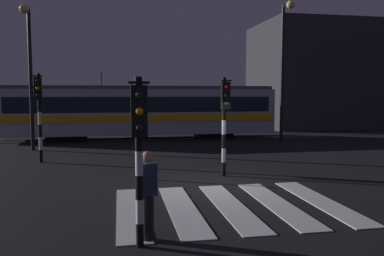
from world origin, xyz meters
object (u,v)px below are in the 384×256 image
traffic_light_kerb_mid_left (139,137)px  street_lamp_trackside_left (29,60)px  street_lamp_trackside_right (284,56)px  traffic_light_median_centre (225,112)px  traffic_light_corner_far_left (39,104)px  tram (142,111)px  bollard_island_edge (138,162)px  pedestrian_waiting_at_kerb (148,195)px

traffic_light_kerb_mid_left → street_lamp_trackside_left: bearing=108.5°
street_lamp_trackside_right → street_lamp_trackside_left: bearing=-176.9°
traffic_light_median_centre → traffic_light_corner_far_left: bearing=148.8°
traffic_light_kerb_mid_left → street_lamp_trackside_left: 14.16m
tram → traffic_light_kerb_mid_left: bearing=-93.9°
traffic_light_kerb_mid_left → tram: (1.19, 17.40, -0.28)m
street_lamp_trackside_left → tram: (5.62, 4.16, -2.63)m
traffic_light_corner_far_left → bollard_island_edge: traffic_light_corner_far_left is taller
pedestrian_waiting_at_kerb → street_lamp_trackside_right: bearing=57.3°
pedestrian_waiting_at_kerb → bollard_island_edge: (0.11, 5.52, -0.32)m
traffic_light_median_centre → street_lamp_trackside_right: (5.73, 8.25, 2.68)m
street_lamp_trackside_right → tram: size_ratio=0.47×
street_lamp_trackside_left → pedestrian_waiting_at_kerb: size_ratio=4.01×
street_lamp_trackside_right → traffic_light_kerb_mid_left: bearing=-122.5°
traffic_light_corner_far_left → street_lamp_trackside_right: street_lamp_trackside_right is taller
traffic_light_corner_far_left → traffic_light_median_centre: bearing=-31.2°
traffic_light_median_centre → pedestrian_waiting_at_kerb: 6.25m
street_lamp_trackside_left → tram: street_lamp_trackside_left is taller
tram → bollard_island_edge: tram is taller
street_lamp_trackside_right → bollard_island_edge: (-8.60, -8.07, -4.31)m
traffic_light_corner_far_left → traffic_light_median_centre: 7.68m
traffic_light_corner_far_left → street_lamp_trackside_left: size_ratio=0.52×
pedestrian_waiting_at_kerb → bollard_island_edge: bearing=88.8°
street_lamp_trackside_right → traffic_light_corner_far_left: bearing=-160.8°
bollard_island_edge → street_lamp_trackside_right: bearing=43.2°
traffic_light_median_centre → tram: 11.86m
tram → bollard_island_edge: size_ratio=14.75×
traffic_light_corner_far_left → bollard_island_edge: size_ratio=3.24×
traffic_light_median_centre → street_lamp_trackside_left: street_lamp_trackside_left is taller
street_lamp_trackside_right → tram: (-7.70, 3.43, -3.12)m
traffic_light_corner_far_left → tram: bearing=59.2°
street_lamp_trackside_left → traffic_light_median_centre: bearing=-44.7°
traffic_light_median_centre → street_lamp_trackside_left: bearing=135.3°
traffic_light_corner_far_left → pedestrian_waiting_at_kerb: traffic_light_corner_far_left is taller
traffic_light_corner_far_left → traffic_light_median_centre: size_ratio=1.08×
traffic_light_kerb_mid_left → tram: tram is taller
pedestrian_waiting_at_kerb → bollard_island_edge: size_ratio=1.54×
pedestrian_waiting_at_kerb → traffic_light_corner_far_left: bearing=111.0°
street_lamp_trackside_right → pedestrian_waiting_at_kerb: 16.63m
traffic_light_kerb_mid_left → traffic_light_median_centre: size_ratio=0.93×
traffic_light_corner_far_left → traffic_light_kerb_mid_left: bearing=-70.6°
pedestrian_waiting_at_kerb → traffic_light_kerb_mid_left: bearing=-113.5°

